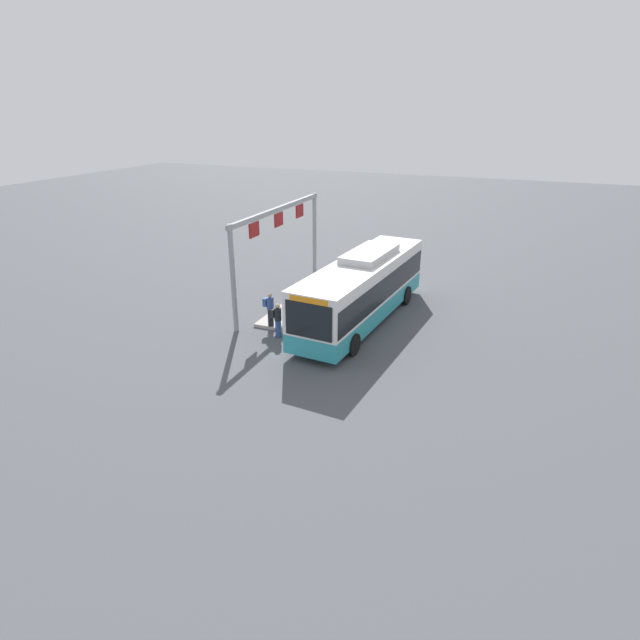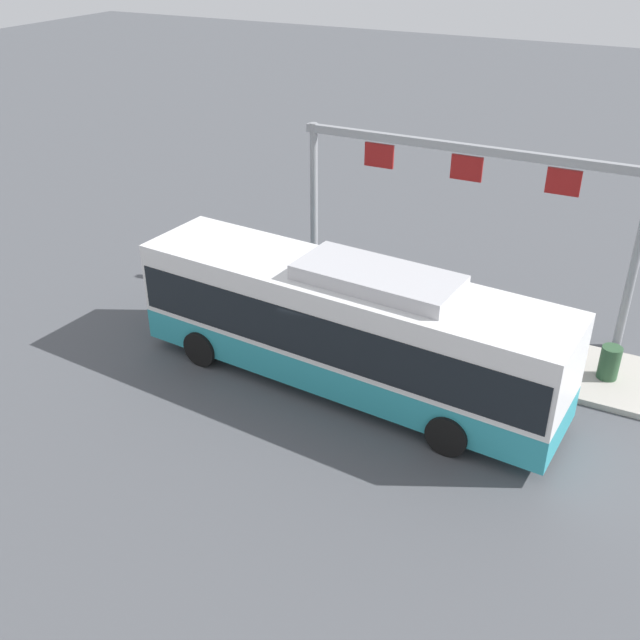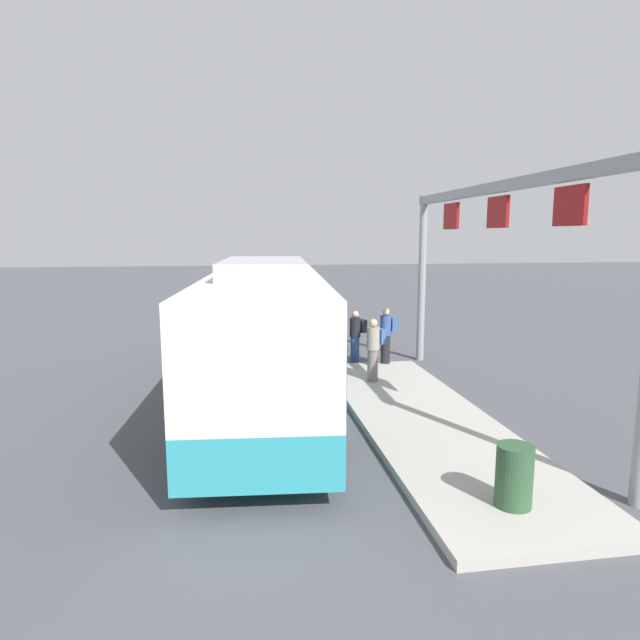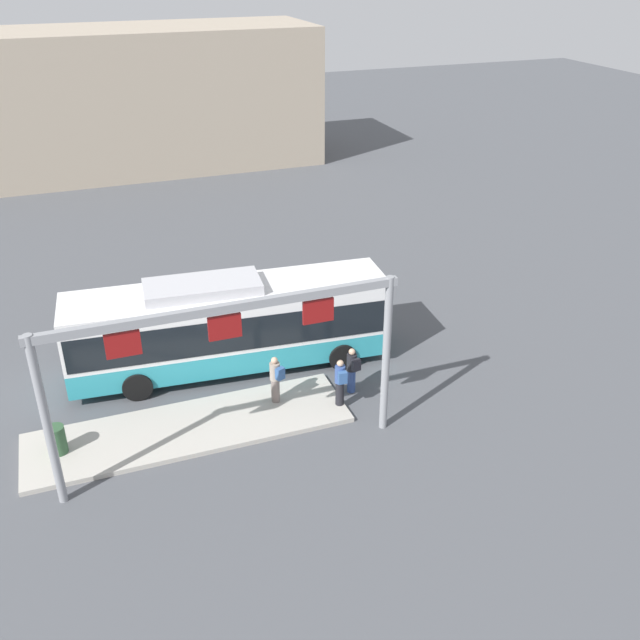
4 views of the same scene
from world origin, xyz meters
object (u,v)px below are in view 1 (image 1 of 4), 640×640
object	(u,v)px
person_boarding	(277,319)
trash_bin	(344,270)
bus_main	(362,287)
person_waiting_near	(270,309)
person_waiting_mid	(303,298)

from	to	relation	value
person_boarding	trash_bin	size ratio (longest dim) A/B	1.86
bus_main	person_waiting_near	size ratio (longest dim) A/B	6.77
bus_main	trash_bin	size ratio (longest dim) A/B	12.56
person_waiting_near	trash_bin	world-z (taller)	person_waiting_near
person_waiting_mid	trash_bin	distance (m)	6.83
person_waiting_mid	trash_bin	xyz separation A→B (m)	(-6.81, -0.27, -0.44)
bus_main	person_boarding	xyz separation A→B (m)	(3.40, -3.00, -0.92)
person_boarding	person_waiting_mid	xyz separation A→B (m)	(-2.63, 0.12, 0.16)
bus_main	person_waiting_mid	bearing A→B (deg)	-70.32
person_waiting_near	person_waiting_mid	xyz separation A→B (m)	(-1.89, 0.89, 0.00)
bus_main	person_boarding	world-z (taller)	bus_main
person_waiting_mid	trash_bin	size ratio (longest dim) A/B	1.86
person_boarding	trash_bin	bearing A→B (deg)	79.33
person_waiting_near	person_waiting_mid	bearing A→B (deg)	68.80
person_boarding	person_waiting_mid	world-z (taller)	person_waiting_mid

